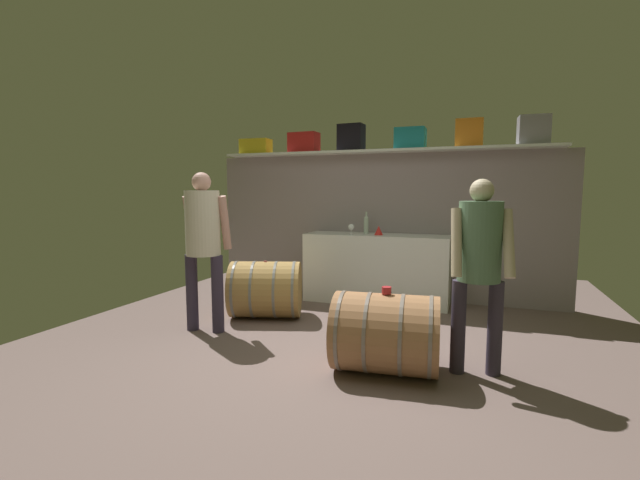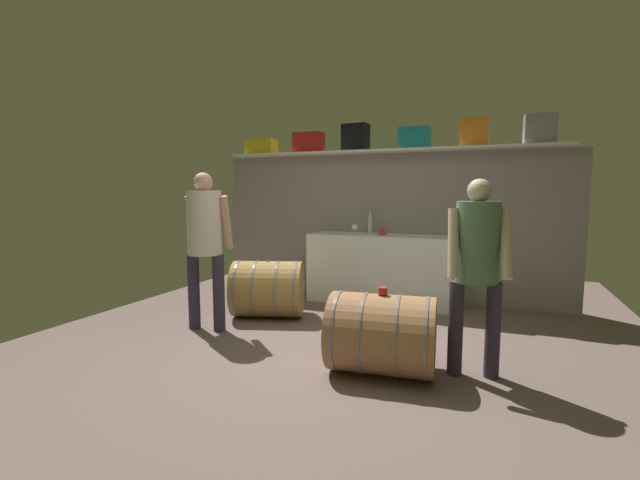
# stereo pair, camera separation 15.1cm
# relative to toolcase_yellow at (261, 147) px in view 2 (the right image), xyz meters

# --- Properties ---
(ground_plane) EXTENTS (5.96, 8.17, 0.02)m
(ground_plane) POSITION_rel_toolcase_yellow_xyz_m (1.83, -1.71, -2.11)
(ground_plane) COLOR #6C5853
(back_wall_panel) EXTENTS (4.76, 0.10, 1.96)m
(back_wall_panel) POSITION_rel_toolcase_yellow_xyz_m (1.83, 0.15, -1.12)
(back_wall_panel) COLOR gray
(back_wall_panel) RESTS_ON ground
(high_shelf_board) EXTENTS (4.38, 0.40, 0.03)m
(high_shelf_board) POSITION_rel_toolcase_yellow_xyz_m (1.83, 0.00, -0.12)
(high_shelf_board) COLOR silver
(high_shelf_board) RESTS_ON back_wall_panel
(toolcase_yellow) EXTENTS (0.44, 0.24, 0.22)m
(toolcase_yellow) POSITION_rel_toolcase_yellow_xyz_m (0.00, 0.00, 0.00)
(toolcase_yellow) COLOR gold
(toolcase_yellow) RESTS_ON high_shelf_board
(toolcase_red) EXTENTS (0.42, 0.26, 0.27)m
(toolcase_red) POSITION_rel_toolcase_yellow_xyz_m (0.75, 0.00, 0.03)
(toolcase_red) COLOR red
(toolcase_red) RESTS_ON high_shelf_board
(toolcase_black) EXTENTS (0.35, 0.25, 0.35)m
(toolcase_black) POSITION_rel_toolcase_yellow_xyz_m (1.44, 0.00, 0.07)
(toolcase_black) COLOR black
(toolcase_black) RESTS_ON high_shelf_board
(toolcase_teal) EXTENTS (0.38, 0.30, 0.27)m
(toolcase_teal) POSITION_rel_toolcase_yellow_xyz_m (2.22, 0.00, 0.03)
(toolcase_teal) COLOR teal
(toolcase_teal) RESTS_ON high_shelf_board
(toolcase_orange) EXTENTS (0.33, 0.25, 0.34)m
(toolcase_orange) POSITION_rel_toolcase_yellow_xyz_m (2.93, 0.00, 0.06)
(toolcase_orange) COLOR orange
(toolcase_orange) RESTS_ON high_shelf_board
(toolcase_grey) EXTENTS (0.35, 0.27, 0.34)m
(toolcase_grey) POSITION_rel_toolcase_yellow_xyz_m (3.65, 0.00, 0.06)
(toolcase_grey) COLOR gray
(toolcase_grey) RESTS_ON high_shelf_board
(work_cabinet) EXTENTS (1.86, 0.55, 0.90)m
(work_cabinet) POSITION_rel_toolcase_yellow_xyz_m (1.84, -0.18, -1.65)
(work_cabinet) COLOR white
(work_cabinet) RESTS_ON ground
(wine_bottle_clear) EXTENTS (0.06, 0.06, 0.29)m
(wine_bottle_clear) POSITION_rel_toolcase_yellow_xyz_m (1.68, -0.10, -1.08)
(wine_bottle_clear) COLOR #B4C8B6
(wine_bottle_clear) RESTS_ON work_cabinet
(wine_glass) EXTENTS (0.08, 0.08, 0.14)m
(wine_glass) POSITION_rel_toolcase_yellow_xyz_m (1.55, -0.38, -1.10)
(wine_glass) COLOR white
(wine_glass) RESTS_ON work_cabinet
(red_funnel) EXTENTS (0.11, 0.11, 0.12)m
(red_funnel) POSITION_rel_toolcase_yellow_xyz_m (1.88, -0.24, -1.14)
(red_funnel) COLOR red
(red_funnel) RESTS_ON work_cabinet
(wine_barrel_near) EXTENTS (0.88, 0.71, 0.65)m
(wine_barrel_near) POSITION_rel_toolcase_yellow_xyz_m (2.40, -2.38, -1.78)
(wine_barrel_near) COLOR #9D6A44
(wine_barrel_near) RESTS_ON ground
(wine_barrel_far) EXTENTS (0.95, 0.86, 0.66)m
(wine_barrel_far) POSITION_rel_toolcase_yellow_xyz_m (0.79, -1.30, -1.77)
(wine_barrel_far) COLOR #A98144
(wine_barrel_far) RESTS_ON ground
(tasting_cup) EXTENTS (0.08, 0.08, 0.06)m
(tasting_cup) POSITION_rel_toolcase_yellow_xyz_m (2.41, -2.38, -1.43)
(tasting_cup) COLOR red
(tasting_cup) RESTS_ON wine_barrel_near
(winemaker_pouring) EXTENTS (0.50, 0.39, 1.64)m
(winemaker_pouring) POSITION_rel_toolcase_yellow_xyz_m (0.43, -1.97, -1.09)
(winemaker_pouring) COLOR #322B3F
(winemaker_pouring) RESTS_ON ground
(visitor_tasting) EXTENTS (0.49, 0.40, 1.55)m
(visitor_tasting) POSITION_rel_toolcase_yellow_xyz_m (3.09, -2.17, -1.15)
(visitor_tasting) COLOR #342D3D
(visitor_tasting) RESTS_ON ground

